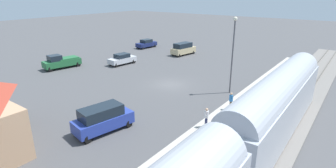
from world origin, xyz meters
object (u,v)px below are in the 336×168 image
at_px(pedestrian_waiting_far, 206,116).
at_px(suv_blue, 103,119).
at_px(pedestrian_on_platform, 231,100).
at_px(sedan_navy, 146,44).
at_px(suv_tan, 183,49).
at_px(sedan_silver, 122,59).
at_px(light_pole_near_platform, 233,47).
at_px(pickup_green, 61,62).

xyz_separation_m(pedestrian_waiting_far, suv_blue, (6.80, 5.22, -0.13)).
xyz_separation_m(pedestrian_on_platform, sedan_navy, (27.12, -19.10, -0.40)).
height_order(sedan_navy, suv_blue, suv_blue).
distance_m(pedestrian_on_platform, suv_blue, 12.00).
bearing_deg(pedestrian_waiting_far, suv_tan, -52.84).
relative_size(suv_tan, suv_blue, 0.99).
bearing_deg(suv_blue, suv_tan, -69.59).
distance_m(sedan_silver, suv_blue, 21.82).
height_order(pedestrian_waiting_far, sedan_navy, pedestrian_waiting_far).
relative_size(pedestrian_on_platform, suv_blue, 0.33).
height_order(pedestrian_on_platform, sedan_navy, pedestrian_on_platform).
distance_m(pedestrian_waiting_far, sedan_navy, 35.84).
bearing_deg(suv_blue, pedestrian_on_platform, -125.58).
distance_m(suv_tan, light_pole_near_platform, 20.49).
distance_m(pickup_green, light_pole_near_platform, 25.93).
bearing_deg(sedan_navy, pedestrian_on_platform, 144.84).
bearing_deg(pickup_green, pedestrian_waiting_far, 171.53).
xyz_separation_m(suv_tan, sedan_silver, (4.09, 11.55, -0.27)).
height_order(suv_tan, light_pole_near_platform, light_pole_near_platform).
relative_size(pedestrian_on_platform, sedan_silver, 0.36).
height_order(pedestrian_waiting_far, pickup_green, pickup_green).
bearing_deg(suv_blue, light_pole_near_platform, -107.84).
xyz_separation_m(sedan_silver, pickup_green, (5.81, 7.09, 0.15)).
height_order(suv_tan, pickup_green, suv_tan).
xyz_separation_m(sedan_silver, suv_blue, (-14.46, 16.34, 0.27)).
height_order(pickup_green, light_pole_near_platform, light_pole_near_platform).
relative_size(sedan_navy, pickup_green, 0.82).
height_order(sedan_navy, suv_tan, suv_tan).
bearing_deg(suv_tan, suv_blue, 110.41).
xyz_separation_m(sedan_navy, pickup_green, (0.13, 19.60, 0.15)).
bearing_deg(sedan_silver, suv_blue, 131.51).
relative_size(pedestrian_waiting_far, sedan_silver, 0.36).
distance_m(pedestrian_waiting_far, sedan_silver, 24.00).
distance_m(pedestrian_waiting_far, pickup_green, 27.37).
height_order(pedestrian_on_platform, pedestrian_waiting_far, same).
xyz_separation_m(pedestrian_on_platform, pickup_green, (27.25, 0.50, -0.25)).
bearing_deg(suv_blue, sedan_navy, -55.09).
bearing_deg(light_pole_near_platform, pedestrian_waiting_far, 102.40).
distance_m(pedestrian_on_platform, sedan_silver, 22.44).
bearing_deg(light_pole_near_platform, suv_blue, 72.16).
bearing_deg(sedan_silver, pedestrian_waiting_far, 152.40).
xyz_separation_m(pedestrian_waiting_far, light_pole_near_platform, (2.08, -9.45, 4.03)).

